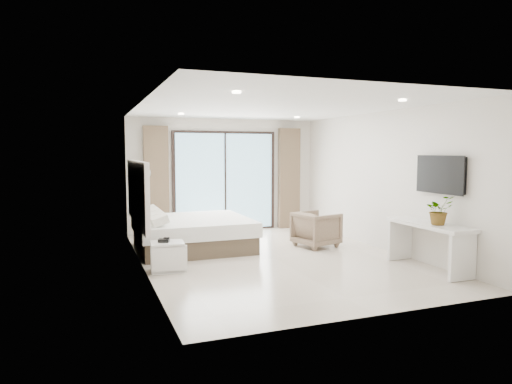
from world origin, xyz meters
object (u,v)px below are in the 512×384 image
bed (192,233)px  console_desk (429,235)px  nightstand (167,257)px  armchair (316,227)px

bed → console_desk: 4.38m
nightstand → console_desk: console_desk is taller
bed → nightstand: bearing=-115.8°
console_desk → armchair: size_ratio=2.04×
nightstand → console_desk: bearing=-13.7°
nightstand → armchair: armchair is taller
nightstand → console_desk: size_ratio=0.35×
bed → armchair: armchair is taller
armchair → bed: bearing=60.3°
nightstand → console_desk: (4.00, -1.38, 0.32)m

